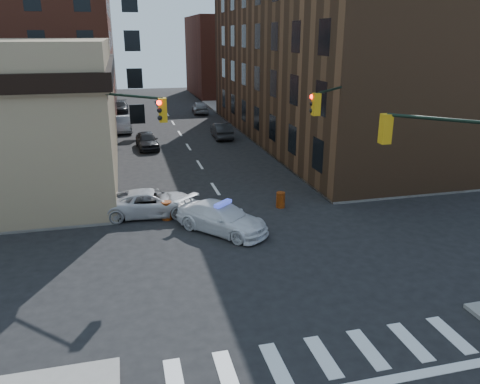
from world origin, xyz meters
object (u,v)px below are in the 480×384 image
parked_car_enear (222,130)px  pedestrian_a (107,192)px  pickup (151,203)px  barrel_bank (167,211)px  barrel_road (281,200)px  police_car (222,218)px  parked_car_wnear (147,140)px  barricade_nw_a (65,215)px  parked_car_wfar (122,124)px

parked_car_enear → pedestrian_a: size_ratio=2.68×
pickup → barrel_bank: 1.16m
pickup → barrel_road: bearing=-89.9°
police_car → barrel_road: (3.92, 2.52, -0.27)m
pedestrian_a → police_car: bearing=-23.2°
parked_car_enear → barrel_road: bearing=89.9°
parked_car_wnear → barricade_nw_a: bearing=-111.7°
pickup → pedestrian_a: size_ratio=3.04×
police_car → pickup: size_ratio=0.98×
parked_car_wnear → parked_car_wfar: bearing=99.6°
barricade_nw_a → parked_car_wfar: bearing=76.5°
parked_car_wnear → parked_car_wfar: (-2.01, 8.14, 0.05)m
pedestrian_a → barrel_bank: (3.02, -2.40, -0.48)m
parked_car_enear → barrel_road: parked_car_enear is taller
pedestrian_a → parked_car_enear: bearing=76.4°
pickup → barrel_bank: bearing=-133.4°
pickup → barricade_nw_a: (-4.36, -0.45, -0.13)m
pedestrian_a → barricade_nw_a: pedestrian_a is taller
police_car → parked_car_enear: parked_car_enear is taller
police_car → pedestrian_a: size_ratio=2.98×
parked_car_wnear → pedestrian_a: 14.61m
parked_car_wfar → parked_car_enear: 10.60m
barrel_road → parked_car_wfar: bearing=108.9°
pickup → pedestrian_a: pedestrian_a is taller
parked_car_wnear → parked_car_wfar: 8.38m
barrel_road → police_car: bearing=-147.2°
pedestrian_a → barrel_road: pedestrian_a is taller
pickup → barrel_road: 7.21m
parked_car_wnear → barricade_nw_a: (-5.11, -16.29, -0.15)m
parked_car_enear → barricade_nw_a: (-12.19, -18.97, -0.17)m
parked_car_wfar → barrel_road: 25.99m
police_car → parked_car_wnear: size_ratio=1.17×
barrel_bank → police_car: bearing=-42.3°
pickup → parked_car_wnear: parked_car_wnear is taller
parked_car_wnear → pedestrian_a: (-3.01, -14.29, 0.26)m
parked_car_wnear → parked_car_enear: 7.57m
parked_car_wfar → parked_car_enear: bearing=-35.1°
parked_car_wnear → barrel_road: (6.43, -16.44, -0.27)m
pickup → pedestrian_a: (-2.26, 1.55, 0.28)m
police_car → barricade_nw_a: bearing=119.4°
parked_car_wnear → police_car: bearing=-86.7°
barricade_nw_a → police_car: bearing=-25.6°
parked_car_wnear → parked_car_enear: size_ratio=0.95×
parked_car_wfar → pedestrian_a: 22.45m
parked_car_enear → barrel_road: (-0.65, -19.12, -0.28)m
parked_car_wnear → parked_car_enear: (7.08, 2.68, 0.01)m
pedestrian_a → barrel_road: (9.44, -2.15, -0.53)m
parked_car_wnear → barrel_road: parked_car_wnear is taller
pedestrian_a → barricade_nw_a: 2.93m
pedestrian_a → barrel_bank: size_ratio=1.67×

